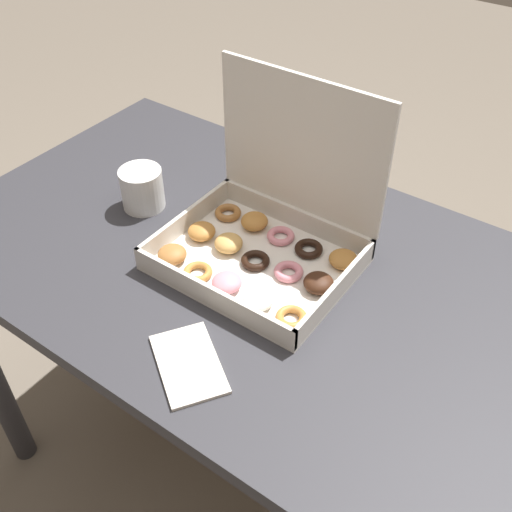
{
  "coord_description": "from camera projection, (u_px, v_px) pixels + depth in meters",
  "views": [
    {
      "loc": [
        0.49,
        -0.66,
        1.51
      ],
      "look_at": [
        0.03,
        -0.01,
        0.8
      ],
      "focal_mm": 42.0,
      "sensor_mm": 36.0,
      "label": 1
    }
  ],
  "objects": [
    {
      "name": "ground_plane",
      "position": [
        249.0,
        472.0,
        1.62
      ],
      "size": [
        8.0,
        8.0,
        0.0
      ],
      "primitive_type": "plane",
      "color": "#6B6054"
    },
    {
      "name": "dining_table",
      "position": [
        247.0,
        302.0,
        1.18
      ],
      "size": [
        1.18,
        0.71,
        0.78
      ],
      "color": "#2D2D33",
      "rests_on": "ground_plane"
    },
    {
      "name": "coffee_mug",
      "position": [
        142.0,
        188.0,
        1.19
      ],
      "size": [
        0.09,
        0.09,
        0.08
      ],
      "color": "white",
      "rests_on": "dining_table"
    },
    {
      "name": "donut_box",
      "position": [
        268.0,
        227.0,
        1.07
      ],
      "size": [
        0.34,
        0.28,
        0.31
      ],
      "color": "silver",
      "rests_on": "dining_table"
    },
    {
      "name": "paper_napkin",
      "position": [
        189.0,
        364.0,
        0.91
      ],
      "size": [
        0.17,
        0.16,
        0.01
      ],
      "color": "silver",
      "rests_on": "dining_table"
    }
  ]
}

